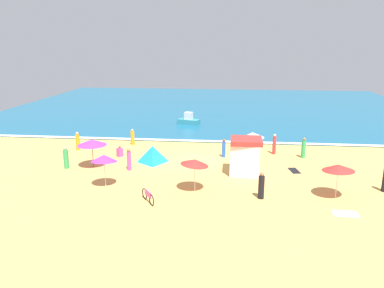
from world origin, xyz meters
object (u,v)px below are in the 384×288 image
(parked_bicycle, at_px, (148,196))
(beachgoer_3, at_px, (261,186))
(beachgoer_5, at_px, (224,148))
(small_boat_0, at_px, (189,120))
(beach_tent, at_px, (153,154))
(beachgoer_0, at_px, (129,160))
(beach_umbrella_1, at_px, (253,135))
(beach_umbrella_0, at_px, (104,158))
(beach_umbrella_2, at_px, (195,162))
(beachgoer_2, at_px, (133,137))
(beach_umbrella_4, at_px, (92,142))
(beachgoer_4, at_px, (274,144))
(beachgoer_9, at_px, (120,152))
(beachgoer_1, at_px, (78,141))
(beachgoer_6, at_px, (66,158))
(beachgoer_7, at_px, (304,148))
(beach_umbrella_3, at_px, (338,168))
(lifeguard_cabana, at_px, (246,156))

(parked_bicycle, bearing_deg, beachgoer_3, 10.88)
(beachgoer_5, bearing_deg, small_boat_0, 109.40)
(beach_tent, bearing_deg, beachgoer_0, -120.65)
(beachgoer_3, bearing_deg, beach_umbrella_1, 91.37)
(beach_umbrella_0, xyz_separation_m, beach_umbrella_2, (6.11, -0.17, -0.02))
(beachgoer_2, relative_size, beachgoer_3, 0.89)
(beach_umbrella_1, height_order, beach_umbrella_4, beach_umbrella_1)
(beach_umbrella_1, height_order, beach_tent, beach_umbrella_1)
(beachgoer_3, xyz_separation_m, beachgoer_5, (-2.58, 8.67, -0.02))
(beach_umbrella_0, xyz_separation_m, beachgoer_4, (12.14, 9.13, -1.13))
(beachgoer_9, bearing_deg, beachgoer_1, 160.07)
(beachgoer_6, bearing_deg, beachgoer_3, -16.51)
(beach_tent, bearing_deg, beachgoer_3, -38.95)
(beachgoer_4, relative_size, small_boat_0, 0.65)
(beachgoer_0, relative_size, beachgoer_5, 1.06)
(beach_umbrella_4, relative_size, beach_tent, 1.18)
(beach_umbrella_0, distance_m, small_boat_0, 20.89)
(beachgoer_7, distance_m, beachgoer_9, 15.63)
(beachgoer_0, relative_size, beachgoer_9, 1.84)
(beach_umbrella_2, xyz_separation_m, small_boat_0, (-2.87, 20.75, -1.42))
(beachgoer_7, bearing_deg, beachgoer_5, -175.39)
(beachgoer_0, bearing_deg, beachgoer_3, -24.77)
(beachgoer_3, distance_m, beachgoer_5, 9.05)
(beachgoer_0, bearing_deg, beach_umbrella_4, 171.93)
(beachgoer_2, distance_m, beachgoer_5, 9.34)
(parked_bicycle, relative_size, beachgoer_4, 0.84)
(beachgoer_7, bearing_deg, beach_umbrella_0, -150.37)
(beach_umbrella_0, distance_m, beachgoer_5, 11.02)
(small_boat_0, bearing_deg, beachgoer_3, -71.72)
(beachgoer_1, height_order, beachgoer_2, beachgoer_1)
(beach_umbrella_0, xyz_separation_m, beachgoer_1, (-5.47, 8.54, -1.20))
(beach_tent, xyz_separation_m, beachgoer_3, (8.32, -6.72, 0.13))
(beach_umbrella_4, distance_m, small_boat_0, 17.63)
(beach_umbrella_0, bearing_deg, beachgoer_7, 29.63)
(beachgoer_5, height_order, beachgoer_6, beachgoer_6)
(beachgoer_6, bearing_deg, beachgoer_2, 66.50)
(beach_umbrella_4, xyz_separation_m, beachgoer_3, (12.68, -4.89, -1.19))
(beach_umbrella_4, height_order, beachgoer_5, beach_umbrella_4)
(beachgoer_5, distance_m, small_boat_0, 13.66)
(beachgoer_1, bearing_deg, beach_umbrella_4, -55.67)
(beach_umbrella_3, distance_m, beachgoer_9, 17.77)
(beach_umbrella_4, relative_size, beachgoer_6, 1.68)
(beachgoer_0, distance_m, beachgoer_7, 14.58)
(small_boat_0, bearing_deg, beach_tent, -94.63)
(beach_umbrella_4, distance_m, beachgoer_1, 5.72)
(lifeguard_cabana, distance_m, beachgoer_7, 6.83)
(lifeguard_cabana, relative_size, beachgoer_1, 1.61)
(beachgoer_0, xyz_separation_m, beachgoer_2, (-1.70, 7.39, -0.11))
(beachgoer_9, relative_size, small_boat_0, 0.33)
(beachgoer_3, relative_size, beachgoer_6, 0.99)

